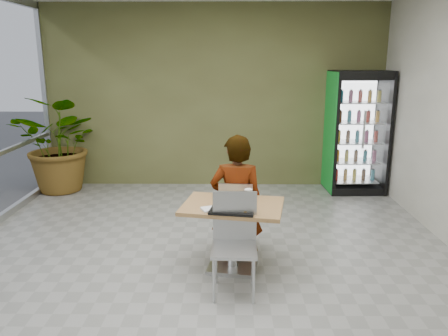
{
  "coord_description": "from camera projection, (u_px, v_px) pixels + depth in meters",
  "views": [
    {
      "loc": [
        0.27,
        -4.29,
        2.26
      ],
      "look_at": [
        0.22,
        0.74,
        1.0
      ],
      "focal_mm": 35.0,
      "sensor_mm": 36.0,
      "label": 1
    }
  ],
  "objects": [
    {
      "name": "seated_woman",
      "position": [
        237.0,
        206.0,
        5.17
      ],
      "size": [
        0.67,
        0.47,
        1.73
      ],
      "primitive_type": "imported",
      "rotation": [
        0.0,
        0.0,
        3.05
      ],
      "color": "black",
      "rests_on": "ground"
    },
    {
      "name": "room_envelope",
      "position": [
        201.0,
        127.0,
        4.33
      ],
      "size": [
        6.0,
        7.0,
        3.2
      ],
      "primitive_type": null,
      "color": "silver",
      "rests_on": "ground"
    },
    {
      "name": "dining_table",
      "position": [
        233.0,
        223.0,
        4.71
      ],
      "size": [
        1.17,
        0.91,
        0.75
      ],
      "rotation": [
        0.0,
        0.0,
        -0.18
      ],
      "color": "tan",
      "rests_on": "ground"
    },
    {
      "name": "ground",
      "position": [
        203.0,
        274.0,
        4.72
      ],
      "size": [
        7.0,
        7.0,
        0.0
      ],
      "primitive_type": "plane",
      "color": "gray",
      "rests_on": "ground"
    },
    {
      "name": "napkin_stack",
      "position": [
        210.0,
        209.0,
        4.48
      ],
      "size": [
        0.2,
        0.2,
        0.02
      ],
      "primitive_type": "cube",
      "rotation": [
        0.0,
        0.0,
        0.39
      ],
      "color": "white",
      "rests_on": "dining_table"
    },
    {
      "name": "beverage_fridge",
      "position": [
        357.0,
        132.0,
        7.49
      ],
      "size": [
        0.98,
        0.76,
        2.08
      ],
      "rotation": [
        0.0,
        0.0,
        0.04
      ],
      "color": "black",
      "rests_on": "ground"
    },
    {
      "name": "potted_plant",
      "position": [
        62.0,
        144.0,
        7.52
      ],
      "size": [
        1.8,
        1.66,
        1.67
      ],
      "primitive_type": "imported",
      "rotation": [
        0.0,
        0.0,
        -0.27
      ],
      "color": "#2B6D2B",
      "rests_on": "ground"
    },
    {
      "name": "chair_far",
      "position": [
        236.0,
        211.0,
        5.14
      ],
      "size": [
        0.42,
        0.43,
        0.88
      ],
      "rotation": [
        0.0,
        0.0,
        3.05
      ],
      "color": "#AFB1B4",
      "rests_on": "ground"
    },
    {
      "name": "chair_near",
      "position": [
        234.0,
        234.0,
        4.3
      ],
      "size": [
        0.45,
        0.46,
        0.99
      ],
      "rotation": [
        0.0,
        0.0,
        -0.03
      ],
      "color": "#AFB1B4",
      "rests_on": "ground"
    },
    {
      "name": "pizza_plate",
      "position": [
        231.0,
        202.0,
        4.68
      ],
      "size": [
        0.34,
        0.32,
        0.03
      ],
      "color": "white",
      "rests_on": "dining_table"
    },
    {
      "name": "soda_cup",
      "position": [
        248.0,
        196.0,
        4.69
      ],
      "size": [
        0.09,
        0.09,
        0.16
      ],
      "color": "white",
      "rests_on": "dining_table"
    },
    {
      "name": "cafeteria_tray",
      "position": [
        233.0,
        210.0,
        4.45
      ],
      "size": [
        0.5,
        0.4,
        0.03
      ],
      "primitive_type": "cube",
      "rotation": [
        0.0,
        0.0,
        -0.16
      ],
      "color": "black",
      "rests_on": "dining_table"
    }
  ]
}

